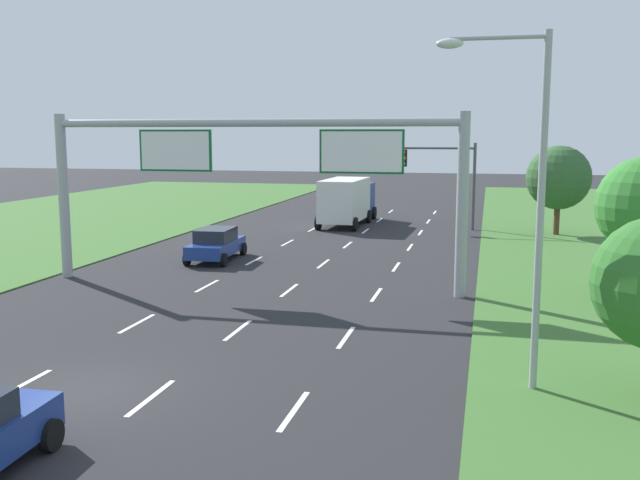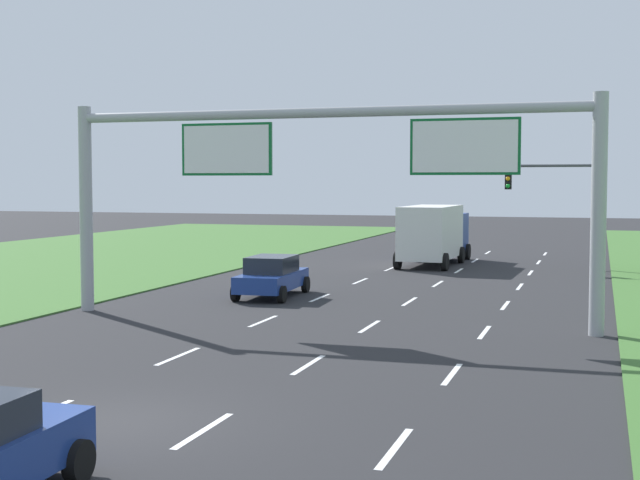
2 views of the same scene
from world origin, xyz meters
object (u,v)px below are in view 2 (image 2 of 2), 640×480
at_px(box_truck, 434,233).
at_px(car_lead_silver, 272,276).
at_px(sign_gantry, 325,167).
at_px(traffic_light_mast, 560,193).

bearing_deg(box_truck, car_lead_silver, -101.55).
bearing_deg(car_lead_silver, sign_gantry, -57.80).
bearing_deg(traffic_light_mast, box_truck, 172.75).
bearing_deg(traffic_light_mast, sign_gantry, -107.73).
distance_m(car_lead_silver, box_truck, 15.58).
bearing_deg(sign_gantry, traffic_light_mast, 72.27).
bearing_deg(car_lead_silver, box_truck, 73.48).
distance_m(car_lead_silver, sign_gantry, 7.76).
height_order(car_lead_silver, box_truck, box_truck).
relative_size(car_lead_silver, sign_gantry, 0.26).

